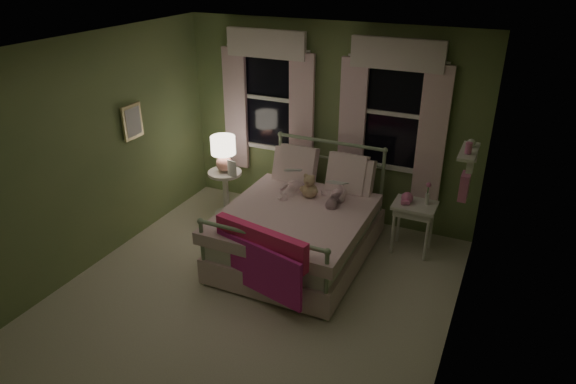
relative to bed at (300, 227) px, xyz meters
The scene contains 18 objects.
room_shell 1.29m from the bed, 98.22° to the right, with size 4.20×4.20×4.20m.
bed is the anchor object (origin of this frame).
pink_throw 1.05m from the bed, 90.00° to the right, with size 1.10×0.37×0.71m.
child_left 0.78m from the bed, 123.60° to the left, with size 0.30×0.20×0.82m, color #F7D1DD.
child_right 0.76m from the bed, 56.40° to the left, with size 0.37×0.29×0.76m, color #F7D1DD.
book_left 0.66m from the bed, 148.52° to the left, with size 0.20×0.27×0.03m, color beige.
book_right 0.63m from the bed, 31.48° to the left, with size 0.20×0.27×0.02m, color beige.
teddy_bear 0.49m from the bed, 90.00° to the left, with size 0.23×0.19×0.31m.
nightstand_left 1.46m from the bed, 158.31° to the left, with size 0.46×0.46×0.65m.
table_lamp 1.57m from the bed, 158.31° to the left, with size 0.33×0.33×0.49m.
book_nightstand 1.37m from the bed, 159.91° to the left, with size 0.16×0.22×0.02m, color beige.
nightstand_right 1.37m from the bed, 28.69° to the left, with size 0.50×0.40×0.64m.
pink_toy 1.31m from the bed, 30.66° to the left, with size 0.14×0.20×0.14m.
bud_vase 1.54m from the bed, 28.17° to the left, with size 0.06×0.06×0.28m.
window_left 1.94m from the bed, 131.09° to the left, with size 1.34×0.13×1.96m.
window_right 1.82m from the bed, 57.41° to the left, with size 1.34×0.13×1.96m.
wall_shelf 2.11m from the bed, ahead, with size 0.15×0.50×0.60m.
framed_picture 2.38m from the bed, behind, with size 0.03×0.32×0.42m.
Camera 1 is at (2.23, -3.98, 3.38)m, focal length 32.00 mm.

